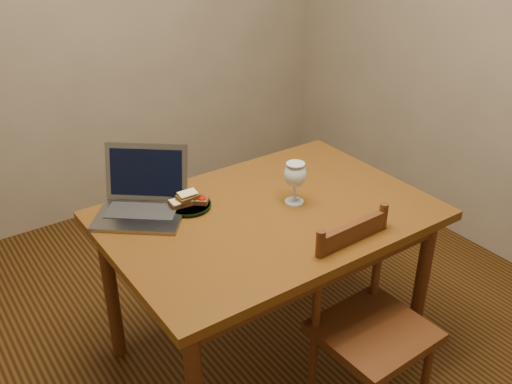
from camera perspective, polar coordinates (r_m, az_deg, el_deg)
floor at (r=2.80m, az=-0.72°, el=-14.89°), size 3.20×3.20×0.02m
back_wall at (r=3.55m, az=-16.41°, el=17.40°), size 3.20×0.02×2.60m
right_wall at (r=3.29m, az=23.96°, el=15.38°), size 0.02×3.20×2.60m
table at (r=2.35m, az=1.21°, el=-3.78°), size 1.30×0.90×0.74m
chair at (r=2.25m, az=11.37°, el=-12.22°), size 0.41×0.39×0.43m
plate at (r=2.35m, az=-6.73°, el=-1.36°), size 0.18×0.18×0.02m
sandwich_cheese at (r=2.34m, az=-7.52°, el=-1.02°), size 0.10×0.06×0.03m
sandwich_tomato at (r=2.35m, az=-5.91°, el=-0.74°), size 0.10×0.10×0.03m
sandwich_top at (r=2.34m, az=-6.84°, el=-0.41°), size 0.09×0.06×0.03m
milk_glass at (r=2.34m, az=3.91°, el=0.91°), size 0.09×0.09×0.18m
laptop at (r=2.34m, az=-11.25°, el=-0.31°), size 0.46×0.45×0.25m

